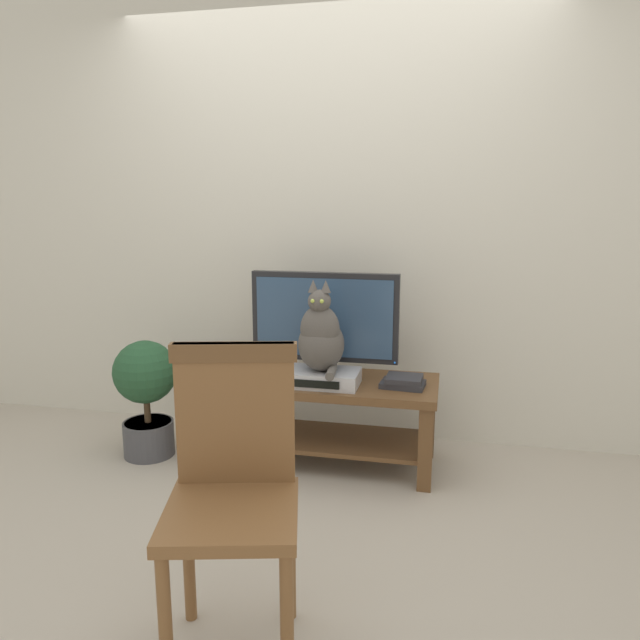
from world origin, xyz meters
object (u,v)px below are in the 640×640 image
at_px(wooden_chair, 233,477).
at_px(potted_plant, 146,391).
at_px(tv_stand, 322,404).
at_px(book_stack, 403,382).
at_px(tv, 325,322).
at_px(media_box, 321,378).
at_px(cat, 321,337).

height_order(wooden_chair, potted_plant, wooden_chair).
bearing_deg(tv_stand, book_stack, -5.25).
xyz_separation_m(tv_stand, tv, (0.00, 0.07, 0.45)).
bearing_deg(book_stack, media_box, -172.27).
bearing_deg(wooden_chair, media_box, 89.70).
relative_size(wooden_chair, book_stack, 4.15).
distance_m(cat, book_stack, 0.49).
height_order(cat, book_stack, cat).
height_order(tv_stand, tv, tv).
distance_m(tv, wooden_chair, 1.46).
height_order(media_box, potted_plant, potted_plant).
bearing_deg(wooden_chair, potted_plant, 128.09).
bearing_deg(media_box, tv_stand, 99.64).
bearing_deg(tv_stand, cat, -80.93).
distance_m(book_stack, potted_plant, 1.43).
distance_m(tv_stand, potted_plant, 0.99).
distance_m(tv, potted_plant, 1.08).
relative_size(media_box, potted_plant, 0.60).
distance_m(media_box, potted_plant, 1.01).
distance_m(media_box, cat, 0.22).
bearing_deg(tv, tv_stand, -90.02).
xyz_separation_m(cat, potted_plant, (-1.00, -0.01, -0.36)).
distance_m(media_box, book_stack, 0.43).
relative_size(tv, media_box, 2.03).
bearing_deg(tv, book_stack, -13.56).
distance_m(tv, cat, 0.18).
bearing_deg(tv_stand, tv, 89.98).
bearing_deg(potted_plant, wooden_chair, -51.91).
relative_size(media_box, cat, 0.82).
relative_size(cat, wooden_chair, 0.49).
height_order(tv, book_stack, tv).
xyz_separation_m(tv, wooden_chair, (0.01, -1.45, -0.21)).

